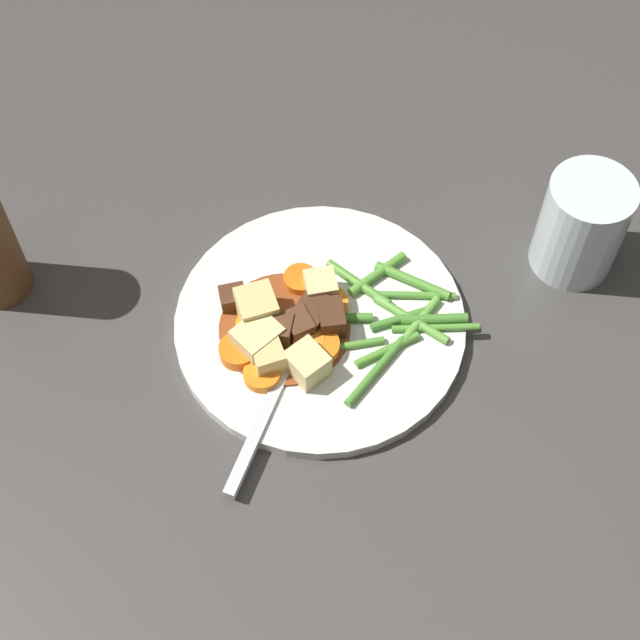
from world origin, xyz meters
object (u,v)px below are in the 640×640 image
water_glass (581,225)px  carrot_slice_1 (252,328)px  carrot_slice_4 (324,347)px  potato_chunk_3 (257,304)px  carrot_slice_2 (239,351)px  fork (273,395)px  meat_chunk_1 (233,298)px  carrot_slice_5 (316,330)px  meat_chunk_4 (277,331)px  meat_chunk_3 (299,327)px  potato_chunk_2 (321,288)px  meat_chunk_2 (313,312)px  dinner_plate (320,324)px  potato_chunk_4 (258,339)px  carrot_slice_7 (300,280)px  carrot_slice_3 (262,374)px  carrot_slice_6 (328,305)px  meat_chunk_0 (331,319)px  carrot_slice_0 (308,342)px  potato_chunk_1 (267,356)px  potato_chunk_0 (307,364)px

water_glass → carrot_slice_1: bearing=18.0°
carrot_slice_4 → potato_chunk_3: (0.06, -0.04, 0.01)m
carrot_slice_4 → water_glass: size_ratio=0.35×
carrot_slice_2 → fork: carrot_slice_2 is taller
meat_chunk_1 → water_glass: water_glass is taller
carrot_slice_5 → meat_chunk_4: (0.03, 0.01, 0.01)m
meat_chunk_3 → carrot_slice_1: bearing=-1.9°
potato_chunk_2 → meat_chunk_2: size_ratio=0.83×
dinner_plate → meat_chunk_1: meat_chunk_1 is taller
potato_chunk_4 → carrot_slice_7: bearing=-116.9°
carrot_slice_2 → fork: size_ratio=0.19×
carrot_slice_7 → water_glass: size_ratio=0.30×
carrot_slice_3 → carrot_slice_5: same height
carrot_slice_6 → carrot_slice_3: bearing=52.0°
carrot_slice_5 → potato_chunk_2: (-0.00, -0.04, 0.01)m
meat_chunk_2 → meat_chunk_4: 0.04m
meat_chunk_0 → carrot_slice_5: bearing=29.8°
carrot_slice_2 → water_glass: water_glass is taller
meat_chunk_4 → meat_chunk_1: bearing=-41.4°
carrot_slice_1 → carrot_slice_6: (-0.06, -0.02, 0.00)m
carrot_slice_0 → potato_chunk_1: bearing=27.9°
carrot_slice_0 → meat_chunk_2: size_ratio=0.83×
meat_chunk_0 → meat_chunk_4: bearing=16.3°
carrot_slice_7 → potato_chunk_0: (-0.01, 0.09, 0.01)m
meat_chunk_0 → meat_chunk_1: meat_chunk_0 is taller
carrot_slice_7 → carrot_slice_2: bearing=56.2°
carrot_slice_1 → carrot_slice_4: bearing=164.3°
carrot_slice_1 → water_glass: water_glass is taller
dinner_plate → meat_chunk_3: 0.03m
carrot_slice_1 → potato_chunk_2: size_ratio=1.04×
potato_chunk_0 → water_glass: bearing=-151.2°
carrot_slice_1 → carrot_slice_3: size_ratio=0.90×
carrot_slice_5 → potato_chunk_4: potato_chunk_4 is taller
potato_chunk_0 → meat_chunk_1: potato_chunk_0 is taller
potato_chunk_3 → meat_chunk_4: 0.03m
dinner_plate → potato_chunk_2: potato_chunk_2 is taller
carrot_slice_6 → meat_chunk_1: (0.08, -0.00, 0.00)m
carrot_slice_6 → carrot_slice_7: (0.02, -0.03, -0.00)m
dinner_plate → fork: size_ratio=1.49×
meat_chunk_3 → carrot_slice_3: bearing=55.8°
carrot_slice_1 → potato_chunk_1: size_ratio=0.93×
dinner_plate → meat_chunk_0: bearing=146.2°
carrot_slice_0 → potato_chunk_2: potato_chunk_2 is taller
meat_chunk_0 → water_glass: size_ratio=0.30×
dinner_plate → meat_chunk_4: (0.04, 0.02, 0.02)m
potato_chunk_4 → meat_chunk_2: 0.05m
meat_chunk_0 → fork: size_ratio=0.18×
potato_chunk_0 → meat_chunk_3: size_ratio=1.20×
dinner_plate → water_glass: size_ratio=2.57×
potato_chunk_2 → potato_chunk_3: potato_chunk_3 is taller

